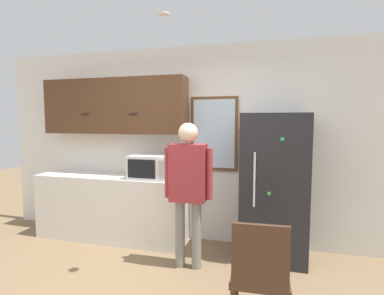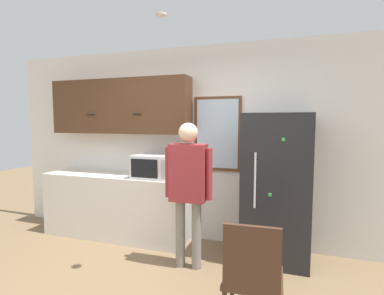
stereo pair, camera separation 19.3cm
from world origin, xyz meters
TOP-DOWN VIEW (x-y plane):
  - back_wall at (0.00, 1.90)m, footprint 6.00×0.06m
  - counter at (-1.13, 1.58)m, footprint 2.14×0.58m
  - upper_cabinets at (-1.13, 1.71)m, footprint 2.14×0.33m
  - microwave at (-0.50, 1.53)m, footprint 0.54×0.40m
  - person at (0.17, 1.03)m, footprint 0.55×0.24m
  - refrigerator at (1.11, 1.54)m, footprint 0.78×0.66m
  - chair at (1.01, 0.16)m, footprint 0.48×0.48m
  - window at (0.30, 1.85)m, footprint 0.65×0.05m
  - ceiling_light at (0.07, 0.57)m, footprint 0.11×0.11m

SIDE VIEW (x-z plane):
  - counter at x=-1.13m, z-range 0.00..0.91m
  - chair at x=1.01m, z-range 0.04..0.96m
  - refrigerator at x=1.11m, z-range 0.00..1.77m
  - person at x=0.17m, z-range 0.18..1.84m
  - microwave at x=-0.50m, z-range 0.91..1.22m
  - back_wall at x=0.00m, z-range 0.00..2.70m
  - window at x=0.30m, z-range 1.00..2.01m
  - upper_cabinets at x=-1.13m, z-range 1.50..2.28m
  - ceiling_light at x=0.07m, z-range 2.67..2.69m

